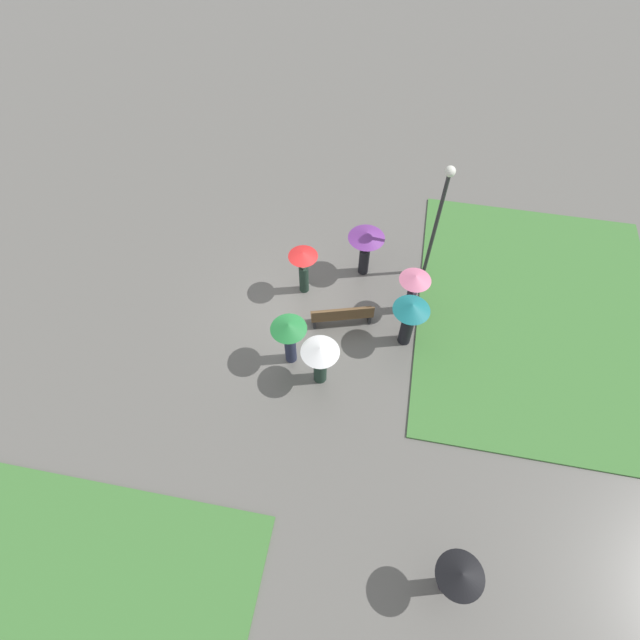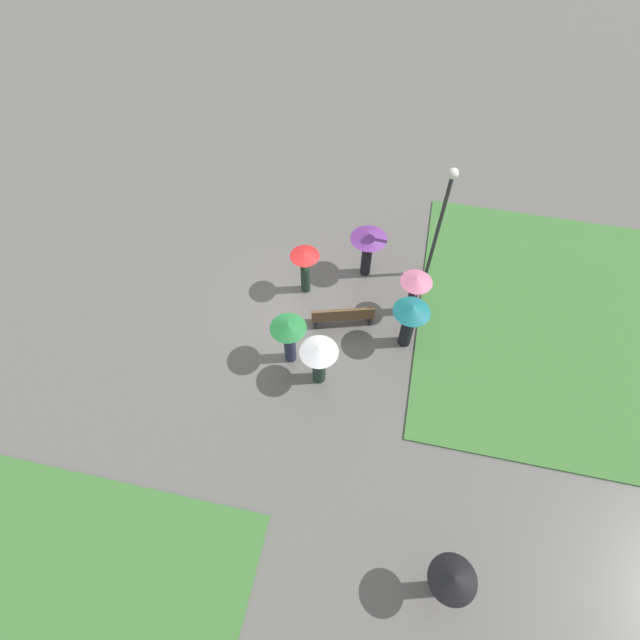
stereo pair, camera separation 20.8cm
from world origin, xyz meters
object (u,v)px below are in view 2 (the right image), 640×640
(park_bench, at_px, (343,316))
(crowd_person_teal, at_px, (410,318))
(crowd_person_pink, at_px, (415,287))
(lone_walker_near_lawn, at_px, (450,581))
(lamp_post, at_px, (443,212))
(crowd_person_white, at_px, (319,357))
(crowd_person_purple, at_px, (368,243))
(crowd_person_red, at_px, (305,264))
(crowd_person_green, at_px, (289,334))

(park_bench, height_order, crowd_person_teal, crowd_person_teal)
(crowd_person_pink, bearing_deg, lone_walker_near_lawn, -141.58)
(park_bench, xyz_separation_m, lamp_post, (-2.46, -2.71, 2.36))
(crowd_person_pink, bearing_deg, crowd_person_white, 169.19)
(lamp_post, bearing_deg, crowd_person_purple, 10.78)
(lamp_post, distance_m, crowd_person_teal, 3.36)
(crowd_person_red, xyz_separation_m, lone_walker_near_lawn, (-5.06, 8.11, 0.01))
(park_bench, relative_size, crowd_person_white, 1.15)
(crowd_person_purple, bearing_deg, crowd_person_green, 177.86)
(lamp_post, relative_size, crowd_person_teal, 2.32)
(lamp_post, xyz_separation_m, crowd_person_red, (3.92, 1.56, -1.57))
(park_bench, relative_size, lone_walker_near_lawn, 1.13)
(park_bench, relative_size, crowd_person_red, 1.08)
(crowd_person_red, relative_size, crowd_person_pink, 1.07)
(crowd_person_white, height_order, crowd_person_teal, crowd_person_teal)
(crowd_person_red, bearing_deg, lone_walker_near_lawn, 40.11)
(park_bench, bearing_deg, crowd_person_green, 33.01)
(park_bench, height_order, crowd_person_pink, crowd_person_pink)
(crowd_person_white, xyz_separation_m, lone_walker_near_lawn, (-3.92, 4.89, 0.06))
(crowd_person_white, distance_m, lone_walker_near_lawn, 6.27)
(lamp_post, xyz_separation_m, crowd_person_purple, (2.08, 0.40, -1.40))
(crowd_person_purple, bearing_deg, crowd_person_teal, -125.96)
(crowd_person_white, bearing_deg, crowd_person_teal, 62.02)
(crowd_person_purple, bearing_deg, lamp_post, -57.75)
(park_bench, distance_m, crowd_person_red, 2.03)
(crowd_person_pink, bearing_deg, crowd_person_red, 114.17)
(crowd_person_white, bearing_deg, crowd_person_pink, 76.34)
(crowd_person_red, height_order, crowd_person_white, crowd_person_red)
(crowd_person_red, bearing_deg, crowd_person_white, 27.65)
(crowd_person_teal, relative_size, crowd_person_purple, 1.00)
(crowd_person_green, relative_size, crowd_person_purple, 0.98)
(crowd_person_purple, bearing_deg, crowd_person_red, 143.71)
(crowd_person_white, relative_size, crowd_person_purple, 0.92)
(park_bench, height_order, lone_walker_near_lawn, lone_walker_near_lawn)
(crowd_person_purple, relative_size, lone_walker_near_lawn, 1.07)
(crowd_person_white, height_order, crowd_person_purple, crowd_person_purple)
(crowd_person_pink, distance_m, crowd_person_white, 3.84)
(lamp_post, bearing_deg, crowd_person_green, 48.48)
(crowd_person_pink, bearing_deg, crowd_person_green, 154.07)
(park_bench, xyz_separation_m, lone_walker_near_lawn, (-3.60, 6.95, 0.81))
(lamp_post, bearing_deg, park_bench, 47.83)
(crowd_person_green, xyz_separation_m, crowd_person_purple, (-1.69, -3.87, 0.12))
(park_bench, bearing_deg, crowd_person_purple, -115.77)
(lone_walker_near_lawn, bearing_deg, crowd_person_teal, 24.58)
(crowd_person_red, height_order, lone_walker_near_lawn, crowd_person_red)
(park_bench, distance_m, crowd_person_green, 2.20)
(crowd_person_red, height_order, crowd_person_green, crowd_person_green)
(crowd_person_pink, height_order, crowd_person_white, crowd_person_white)
(lamp_post, distance_m, crowd_person_white, 5.76)
(crowd_person_pink, height_order, crowd_person_teal, crowd_person_teal)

